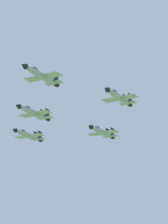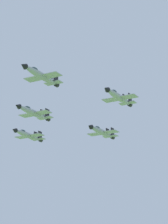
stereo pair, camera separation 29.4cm
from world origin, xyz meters
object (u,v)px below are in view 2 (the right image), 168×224
Objects in this scene: jet_lead at (41,75)px; jet_slot_rear at (102,132)px; jet_right_outer at (28,135)px; jet_right_wingman at (34,113)px; jet_left_wingman at (119,97)px.

jet_lead is 37.35m from jet_slot_rear.
jet_lead is 48.13m from jet_right_outer.
jet_lead reaches higher than jet_right_wingman.
jet_lead is 0.99× the size of jet_right_outer.
jet_left_wingman is 0.99× the size of jet_slot_rear.
jet_left_wingman is at bearing 90.39° from jet_right_wingman.
jet_slot_rear is (-7.24, -30.14, -3.00)m from jet_right_outer.
jet_right_wingman is 24.32m from jet_slot_rear.
jet_right_outer is 1.04× the size of jet_slot_rear.
jet_lead is at bearing 39.24° from jet_right_outer.
jet_slot_rear is (21.35, 10.81, -4.37)m from jet_left_wingman.
jet_right_outer is 31.14m from jet_slot_rear.
jet_left_wingman is (14.11, -19.33, -3.70)m from jet_lead.
jet_left_wingman is at bearing 67.46° from jet_right_outer.
jet_right_wingman is at bearing -140.67° from jet_lead.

